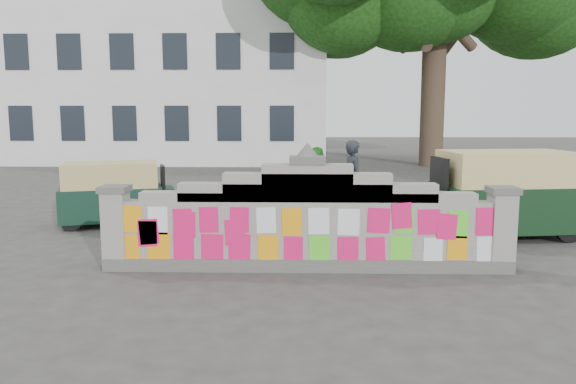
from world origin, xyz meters
name	(u,v)px	position (x,y,z in m)	size (l,w,h in m)	color
ground	(307,269)	(0.00, 0.00, 0.00)	(100.00, 100.00, 0.00)	#383533
parapet_wall	(307,223)	(0.00, -0.01, 0.75)	(6.48, 0.44, 2.01)	#4C4C49
building	(174,84)	(-7.00, 21.98, 4.01)	(16.00, 10.00, 8.90)	silver
cyclist_bike	(353,208)	(0.99, 2.97, 0.49)	(0.65, 1.86, 0.98)	black
cyclist_rider	(353,192)	(0.99, 2.97, 0.83)	(0.60, 0.40, 1.66)	#22242A
pedestrian	(314,187)	(0.19, 3.53, 0.87)	(0.84, 0.66, 1.73)	#2C8E26
rickshaw_left	(114,192)	(-4.23, 3.53, 0.72)	(2.58, 1.74, 1.39)	black
rickshaw_right	(502,193)	(3.88, 2.48, 0.89)	(3.18, 1.78, 1.72)	black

